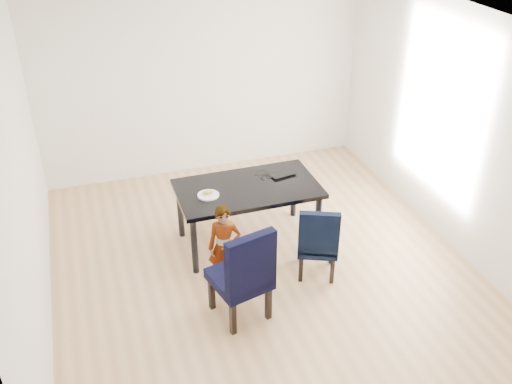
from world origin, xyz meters
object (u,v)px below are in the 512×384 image
object	(u,v)px
laptop	(282,173)
chair_left	(239,271)
chair_right	(318,239)
dining_table	(248,215)
plate	(208,195)
child	(224,247)

from	to	relation	value
laptop	chair_left	bearing A→B (deg)	44.41
chair_left	chair_right	bearing A→B (deg)	6.58
dining_table	laptop	world-z (taller)	laptop
dining_table	plate	world-z (taller)	plate
dining_table	chair_right	world-z (taller)	chair_right
chair_left	plate	distance (m)	1.12
chair_right	laptop	xyz separation A→B (m)	(-0.07, 0.94, 0.32)
dining_table	child	size ratio (longest dim) A/B	1.69
chair_right	child	xyz separation A→B (m)	(-1.00, 0.13, 0.04)
chair_right	chair_left	bearing A→B (deg)	-136.28
chair_right	laptop	size ratio (longest dim) A/B	2.94
chair_right	plate	world-z (taller)	chair_right
dining_table	child	bearing A→B (deg)	-125.28
dining_table	laptop	distance (m)	0.63
dining_table	child	distance (m)	0.80
chair_right	plate	size ratio (longest dim) A/B	3.64
chair_left	chair_right	distance (m)	1.06
child	laptop	world-z (taller)	child
chair_right	child	size ratio (longest dim) A/B	0.93
chair_left	plate	xyz separation A→B (m)	(-0.02, 1.10, 0.23)
chair_right	laptop	bearing A→B (deg)	117.47
chair_left	child	size ratio (longest dim) A/B	1.12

